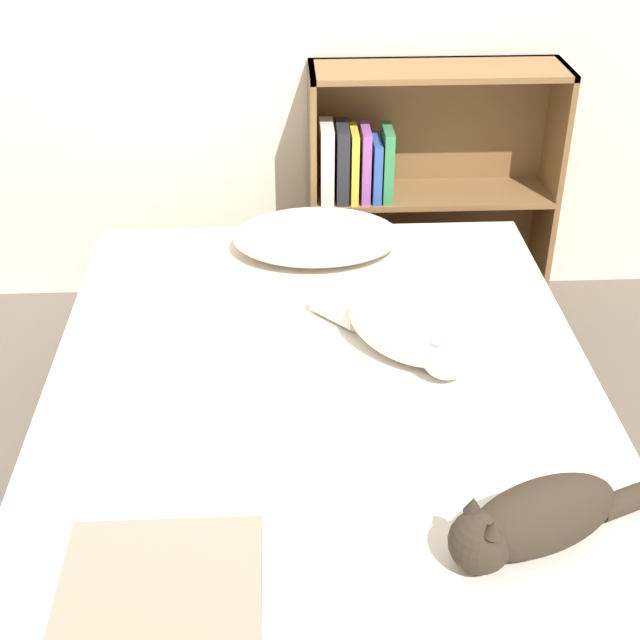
{
  "coord_description": "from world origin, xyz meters",
  "views": [
    {
      "loc": [
        -0.09,
        -1.79,
        1.74
      ],
      "look_at": [
        0.0,
        0.14,
        0.54
      ],
      "focal_mm": 50.0,
      "sensor_mm": 36.0,
      "label": 1
    }
  ],
  "objects_px": {
    "pillow": "(317,236)",
    "cat_dark": "(534,520)",
    "cat_light": "(407,332)",
    "bed": "(322,451)",
    "bookshelf": "(416,184)"
  },
  "relations": [
    {
      "from": "pillow",
      "to": "cat_dark",
      "type": "bearing_deg",
      "value": -74.02
    },
    {
      "from": "pillow",
      "to": "cat_light",
      "type": "bearing_deg",
      "value": -71.04
    },
    {
      "from": "bed",
      "to": "cat_light",
      "type": "height_order",
      "value": "cat_light"
    },
    {
      "from": "bed",
      "to": "cat_light",
      "type": "relative_size",
      "value": 4.24
    },
    {
      "from": "pillow",
      "to": "cat_light",
      "type": "xyz_separation_m",
      "value": [
        0.21,
        -0.6,
        0.02
      ]
    },
    {
      "from": "pillow",
      "to": "cat_light",
      "type": "height_order",
      "value": "cat_light"
    },
    {
      "from": "cat_light",
      "to": "cat_dark",
      "type": "relative_size",
      "value": 0.9
    },
    {
      "from": "bed",
      "to": "cat_dark",
      "type": "relative_size",
      "value": 3.83
    },
    {
      "from": "bed",
      "to": "bookshelf",
      "type": "bearing_deg",
      "value": 70.97
    },
    {
      "from": "bookshelf",
      "to": "cat_dark",
      "type": "bearing_deg",
      "value": -90.4
    },
    {
      "from": "bed",
      "to": "cat_dark",
      "type": "distance_m",
      "value": 0.74
    },
    {
      "from": "pillow",
      "to": "cat_light",
      "type": "relative_size",
      "value": 1.2
    },
    {
      "from": "bed",
      "to": "pillow",
      "type": "relative_size",
      "value": 3.52
    },
    {
      "from": "cat_dark",
      "to": "pillow",
      "type": "bearing_deg",
      "value": -96.2
    },
    {
      "from": "cat_light",
      "to": "bookshelf",
      "type": "xyz_separation_m",
      "value": [
        0.17,
        1.03,
        -0.04
      ]
    }
  ]
}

